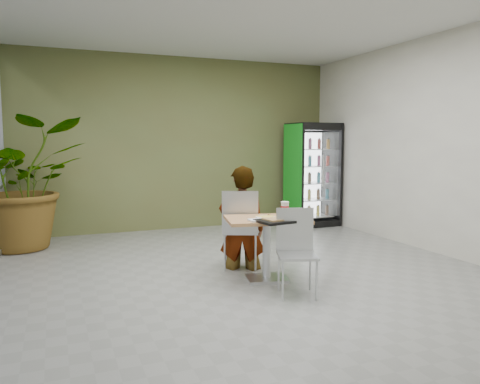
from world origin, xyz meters
name	(u,v)px	position (x,y,z in m)	size (l,w,h in m)	color
ground	(254,277)	(0.00, 0.00, 0.00)	(7.00, 7.00, 0.00)	gray
room_envelope	(255,145)	(0.00, 0.00, 1.60)	(6.00, 7.00, 3.20)	silver
dining_table	(267,236)	(0.09, -0.15, 0.54)	(1.06, 0.84, 0.75)	#BE7751
chair_far	(240,223)	(-0.03, 0.40, 0.60)	(0.60, 0.60, 1.03)	#BBBFC1
chair_near	(296,244)	(0.19, -0.69, 0.54)	(0.52, 0.52, 0.92)	#BBBFC1
seated_woman	(242,229)	(0.02, 0.45, 0.52)	(0.60, 0.39, 1.64)	black
pizza_plate	(266,216)	(0.08, -0.15, 0.77)	(0.34, 0.33, 0.03)	silver
soda_cup	(285,209)	(0.35, -0.10, 0.83)	(0.10, 0.10, 0.17)	silver
napkin_stack	(256,220)	(-0.12, -0.32, 0.76)	(0.16, 0.16, 0.02)	silver
cafeteria_tray	(279,221)	(0.10, -0.46, 0.76)	(0.48, 0.35, 0.03)	black
beverage_fridge	(313,175)	(2.49, 2.88, 1.00)	(0.93, 0.73, 2.00)	black
potted_plant	(22,183)	(-2.67, 2.77, 1.01)	(1.81, 1.57, 2.02)	#2F6227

